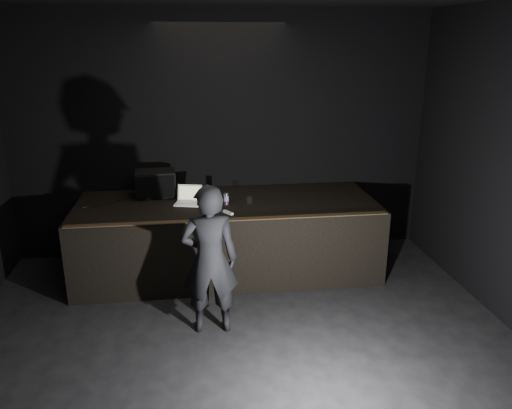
{
  "coord_description": "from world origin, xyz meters",
  "views": [
    {
      "loc": [
        -0.44,
        -3.63,
        3.05
      ],
      "look_at": [
        0.34,
        2.3,
        1.09
      ],
      "focal_mm": 35.0,
      "sensor_mm": 36.0,
      "label": 1
    }
  ],
  "objects_px": {
    "stage_riser": "(228,237)",
    "beer_can": "(226,199)",
    "stage_monitor": "(156,184)",
    "laptop": "(189,199)",
    "person": "(210,260)"
  },
  "relations": [
    {
      "from": "stage_riser",
      "to": "stage_monitor",
      "type": "bearing_deg",
      "value": 157.23
    },
    {
      "from": "laptop",
      "to": "stage_riser",
      "type": "bearing_deg",
      "value": 10.37
    },
    {
      "from": "stage_riser",
      "to": "laptop",
      "type": "bearing_deg",
      "value": 176.72
    },
    {
      "from": "stage_monitor",
      "to": "beer_can",
      "type": "bearing_deg",
      "value": -31.78
    },
    {
      "from": "stage_riser",
      "to": "beer_can",
      "type": "xyz_separation_m",
      "value": [
        -0.01,
        -0.1,
        0.58
      ]
    },
    {
      "from": "stage_monitor",
      "to": "laptop",
      "type": "bearing_deg",
      "value": -43.43
    },
    {
      "from": "stage_monitor",
      "to": "person",
      "type": "bearing_deg",
      "value": -74.47
    },
    {
      "from": "laptop",
      "to": "person",
      "type": "distance_m",
      "value": 1.54
    },
    {
      "from": "stage_riser",
      "to": "person",
      "type": "distance_m",
      "value": 1.55
    },
    {
      "from": "beer_can",
      "to": "person",
      "type": "relative_size",
      "value": 0.09
    },
    {
      "from": "beer_can",
      "to": "person",
      "type": "bearing_deg",
      "value": -101.69
    },
    {
      "from": "stage_riser",
      "to": "beer_can",
      "type": "height_order",
      "value": "beer_can"
    },
    {
      "from": "beer_can",
      "to": "person",
      "type": "distance_m",
      "value": 1.43
    },
    {
      "from": "stage_monitor",
      "to": "person",
      "type": "relative_size",
      "value": 0.34
    },
    {
      "from": "stage_monitor",
      "to": "laptop",
      "type": "xyz_separation_m",
      "value": [
        0.45,
        -0.37,
        -0.12
      ]
    }
  ]
}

